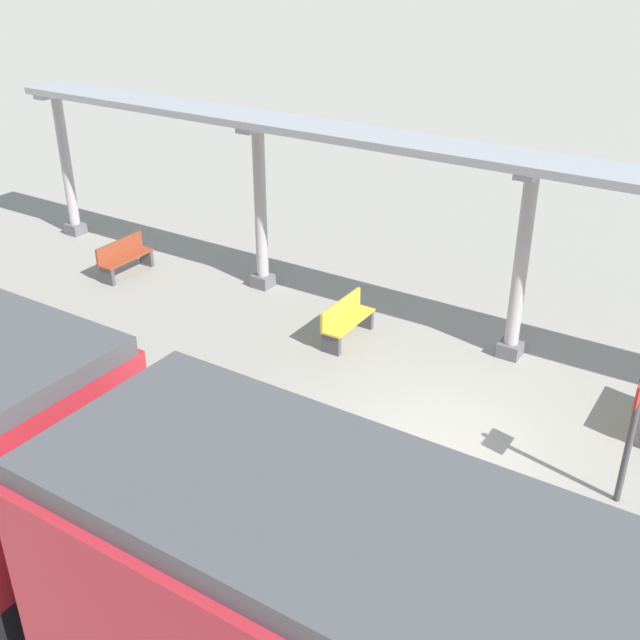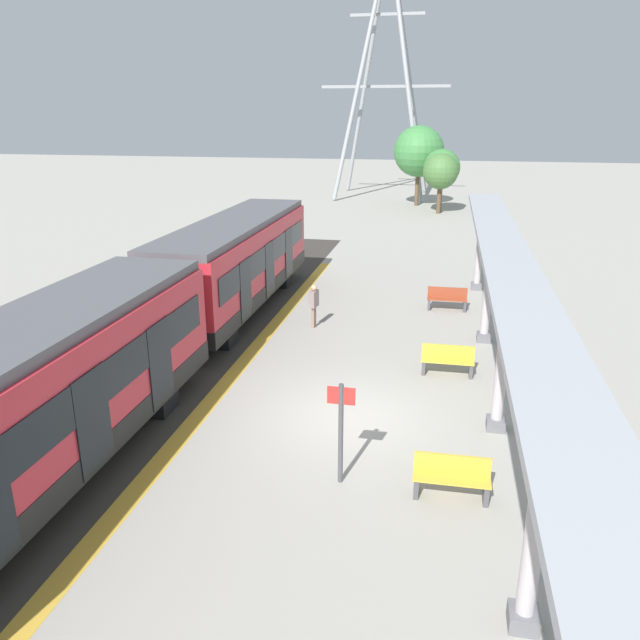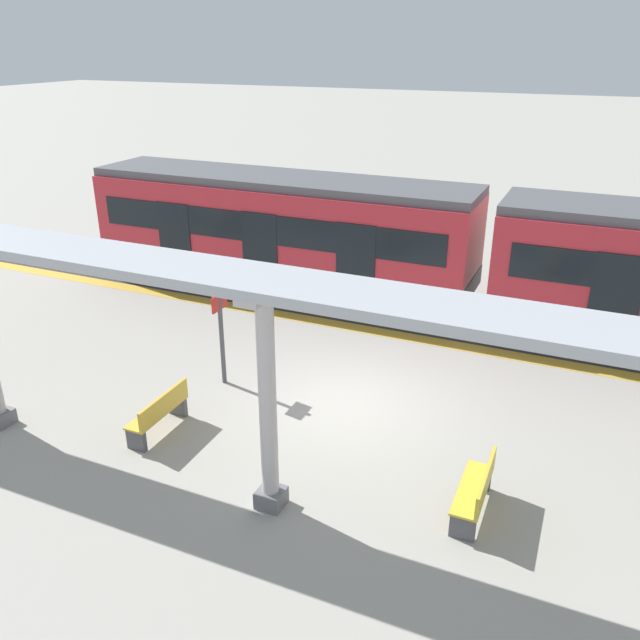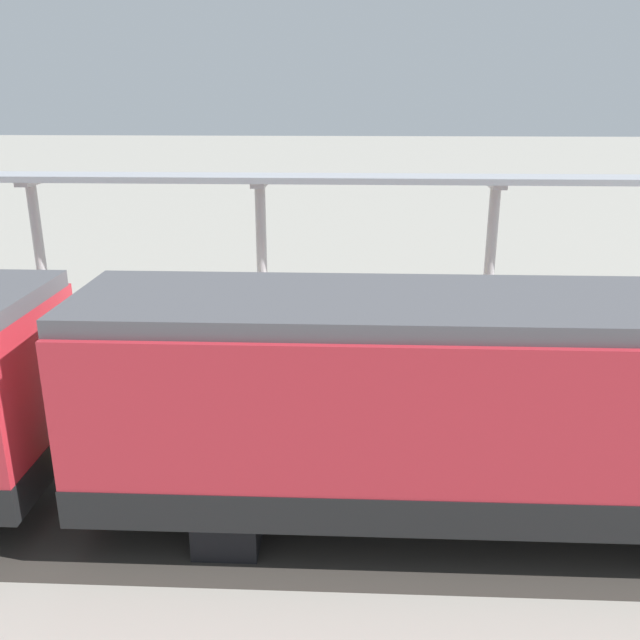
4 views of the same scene
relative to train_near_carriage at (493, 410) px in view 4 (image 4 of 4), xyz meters
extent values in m
plane|color=#A19C92|center=(5.57, 4.34, -1.83)|extent=(176.00, 176.00, 0.00)
cube|color=gold|center=(1.83, 4.34, -1.82)|extent=(0.48, 32.01, 0.01)
cube|color=#38332D|center=(-0.01, 4.34, -1.82)|extent=(3.20, 44.01, 0.01)
cube|color=red|center=(-0.01, 0.00, 0.11)|extent=(2.60, 11.54, 2.60)
cube|color=black|center=(-0.01, 0.00, -0.91)|extent=(2.63, 11.56, 0.55)
cube|color=#515156|center=(-0.01, 0.00, 1.53)|extent=(2.39, 11.54, 0.24)
cube|color=black|center=(1.31, 0.00, 0.43)|extent=(0.03, 10.62, 0.84)
cube|color=black|center=(1.31, 0.00, -0.14)|extent=(0.04, 1.10, 2.00)
cube|color=black|center=(1.31, 2.88, -0.14)|extent=(0.04, 1.10, 2.00)
cube|color=black|center=(-0.01, 3.69, -1.51)|extent=(2.21, 0.90, 0.64)
cube|color=slate|center=(9.10, -1.70, -1.68)|extent=(0.44, 0.44, 0.30)
cylinder|color=#B9B0B2|center=(9.10, -1.70, 0.19)|extent=(0.28, 0.28, 3.44)
cube|color=#B9B0B2|center=(9.10, -1.70, 1.97)|extent=(1.10, 0.36, 0.12)
cube|color=slate|center=(9.10, 4.41, -1.68)|extent=(0.44, 0.44, 0.30)
cylinder|color=#B9B0B2|center=(9.10, 4.41, 0.19)|extent=(0.28, 0.28, 3.44)
cube|color=#B9B0B2|center=(9.10, 4.41, 1.97)|extent=(1.10, 0.36, 0.12)
cube|color=slate|center=(9.10, 10.52, -1.68)|extent=(0.44, 0.44, 0.30)
cylinder|color=#B9B0B2|center=(9.10, 10.52, 0.19)|extent=(0.28, 0.28, 3.44)
cube|color=#B9B0B2|center=(9.10, 10.52, 1.97)|extent=(1.10, 0.36, 0.12)
cube|color=#A8AAB2|center=(9.10, 4.30, 2.11)|extent=(1.20, 26.09, 0.16)
cube|color=gold|center=(7.93, 7.46, -1.39)|extent=(1.50, 0.45, 0.04)
cube|color=gold|center=(7.92, 7.65, -1.17)|extent=(1.50, 0.07, 0.40)
cube|color=#4C4C51|center=(8.60, 7.47, -1.62)|extent=(0.10, 0.40, 0.42)
cube|color=#4C4C51|center=(7.26, 7.46, -1.62)|extent=(0.10, 0.40, 0.42)
cube|color=gold|center=(7.88, -5.02, -1.39)|extent=(1.51, 0.47, 0.04)
cube|color=gold|center=(7.89, -4.83, -1.17)|extent=(1.50, 0.09, 0.40)
cube|color=#4C4C51|center=(8.55, -5.04, -1.62)|extent=(0.11, 0.40, 0.42)
cube|color=#4C4C51|center=(7.21, -5.01, -1.62)|extent=(0.11, 0.40, 0.42)
cube|color=gold|center=(8.04, 1.35, -1.39)|extent=(1.50, 0.46, 0.04)
cube|color=gold|center=(8.04, 1.54, -1.17)|extent=(1.50, 0.08, 0.40)
cube|color=#4C4C51|center=(8.71, 1.36, -1.62)|extent=(0.10, 0.40, 0.42)
cube|color=#4C4C51|center=(7.37, 1.35, -1.62)|extent=(0.10, 0.40, 0.42)
cylinder|color=#4C4C51|center=(5.81, 1.49, -0.73)|extent=(0.10, 0.10, 2.20)
cube|color=red|center=(5.81, 1.49, 0.12)|extent=(0.56, 0.04, 0.36)
camera|label=1|loc=(-4.32, 0.30, 5.97)|focal=43.75mm
camera|label=2|loc=(7.59, -9.33, 5.41)|focal=34.54mm
camera|label=3|loc=(16.67, 8.63, 5.29)|focal=36.39mm
camera|label=4|loc=(-8.70, 2.05, 4.23)|focal=38.07mm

